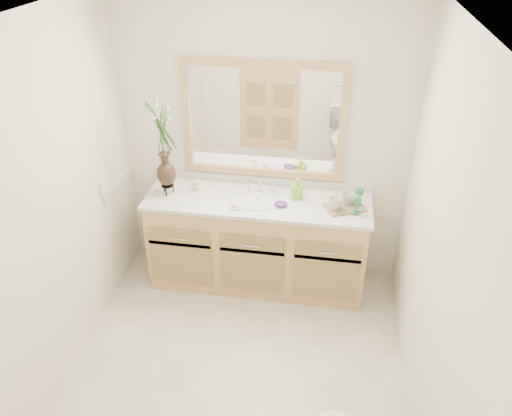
% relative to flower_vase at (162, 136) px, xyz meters
% --- Properties ---
extents(floor, '(2.60, 2.60, 0.00)m').
position_rel_flower_vase_xyz_m(floor, '(0.75, -1.00, -1.34)').
color(floor, beige).
rests_on(floor, ground).
extents(ceiling, '(2.40, 2.60, 0.02)m').
position_rel_flower_vase_xyz_m(ceiling, '(0.75, -1.00, 1.06)').
color(ceiling, white).
rests_on(ceiling, wall_back).
extents(wall_back, '(2.40, 0.02, 2.40)m').
position_rel_flower_vase_xyz_m(wall_back, '(0.75, 0.30, -0.14)').
color(wall_back, white).
rests_on(wall_back, floor).
extents(wall_left, '(0.02, 2.60, 2.40)m').
position_rel_flower_vase_xyz_m(wall_left, '(-0.45, -1.00, -0.14)').
color(wall_left, white).
rests_on(wall_left, floor).
extents(wall_right, '(0.02, 2.60, 2.40)m').
position_rel_flower_vase_xyz_m(wall_right, '(1.95, -1.00, -0.14)').
color(wall_right, white).
rests_on(wall_right, floor).
extents(vanity, '(1.80, 0.55, 0.80)m').
position_rel_flower_vase_xyz_m(vanity, '(0.75, 0.02, -0.94)').
color(vanity, '#D5B568').
rests_on(vanity, floor).
extents(counter, '(1.84, 0.57, 0.03)m').
position_rel_flower_vase_xyz_m(counter, '(0.75, 0.02, -0.52)').
color(counter, silver).
rests_on(counter, vanity).
extents(sink, '(0.38, 0.34, 0.23)m').
position_rel_flower_vase_xyz_m(sink, '(0.75, -0.00, -0.56)').
color(sink, white).
rests_on(sink, counter).
extents(mirror, '(1.32, 0.04, 0.97)m').
position_rel_flower_vase_xyz_m(mirror, '(0.75, 0.28, 0.07)').
color(mirror, white).
rests_on(mirror, wall_back).
extents(switch_plate, '(0.02, 0.12, 0.12)m').
position_rel_flower_vase_xyz_m(switch_plate, '(-0.44, -0.23, -0.36)').
color(switch_plate, white).
rests_on(switch_plate, wall_left).
extents(flower_vase, '(0.18, 0.18, 0.75)m').
position_rel_flower_vase_xyz_m(flower_vase, '(0.00, 0.00, 0.00)').
color(flower_vase, black).
rests_on(flower_vase, counter).
extents(tumbler, '(0.07, 0.07, 0.09)m').
position_rel_flower_vase_xyz_m(tumbler, '(0.22, 0.10, -0.47)').
color(tumbler, beige).
rests_on(tumbler, counter).
extents(soap_dish, '(0.10, 0.10, 0.03)m').
position_rel_flower_vase_xyz_m(soap_dish, '(0.60, -0.14, -0.50)').
color(soap_dish, beige).
rests_on(soap_dish, counter).
extents(soap_bottle, '(0.10, 0.10, 0.17)m').
position_rel_flower_vase_xyz_m(soap_bottle, '(1.06, 0.10, -0.43)').
color(soap_bottle, '#83C62E').
rests_on(soap_bottle, counter).
extents(purple_dish, '(0.13, 0.12, 0.04)m').
position_rel_flower_vase_xyz_m(purple_dish, '(0.95, -0.06, -0.49)').
color(purple_dish, '#532879').
rests_on(purple_dish, counter).
extents(tray, '(0.35, 0.30, 0.01)m').
position_rel_flower_vase_xyz_m(tray, '(1.45, -0.01, -0.50)').
color(tray, brown).
rests_on(tray, counter).
extents(mug_left, '(0.10, 0.10, 0.10)m').
position_rel_flower_vase_xyz_m(mug_left, '(1.37, -0.05, -0.44)').
color(mug_left, beige).
rests_on(mug_left, tray).
extents(mug_right, '(0.12, 0.12, 0.09)m').
position_rel_flower_vase_xyz_m(mug_right, '(1.46, 0.05, -0.45)').
color(mug_right, beige).
rests_on(mug_right, tray).
extents(goblet_front, '(0.07, 0.07, 0.15)m').
position_rel_flower_vase_xyz_m(goblet_front, '(1.53, -0.08, -0.39)').
color(goblet_front, '#287939').
rests_on(goblet_front, tray).
extents(goblet_back, '(0.07, 0.07, 0.16)m').
position_rel_flower_vase_xyz_m(goblet_back, '(1.55, 0.05, -0.39)').
color(goblet_back, '#287939').
rests_on(goblet_back, tray).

